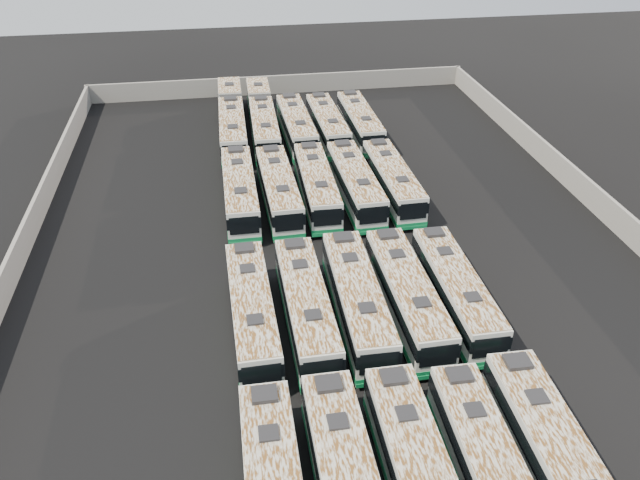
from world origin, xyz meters
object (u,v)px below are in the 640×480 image
(bus_midback_center, at_px, (317,186))
(bus_midback_far_right, at_px, (393,181))
(bus_midfront_center, at_px, (357,300))
(bus_midfront_far_right, at_px, (455,291))
(bus_midfront_far_left, at_px, (252,311))
(bus_midfront_right, at_px, (407,295))
(bus_midback_left, at_px, (279,190))
(bus_back_far_right, at_px, (360,123))
(bus_back_center, at_px, (297,127))
(bus_midfront_left, at_px, (306,307))
(bus_front_right, at_px, (490,473))
(bus_front_far_right, at_px, (556,462))
(bus_front_center, at_px, (420,480))
(bus_back_far_left, at_px, (232,119))
(bus_back_left, at_px, (262,118))
(bus_back_right, at_px, (328,125))
(bus_midback_right, at_px, (355,184))
(bus_midback_far_left, at_px, (240,192))

(bus_midback_center, distance_m, bus_midback_far_right, 6.45)
(bus_midfront_center, height_order, bus_midfront_far_right, bus_midfront_center)
(bus_midfront_far_left, xyz_separation_m, bus_midfront_right, (9.70, -0.03, 0.03))
(bus_midback_left, bearing_deg, bus_midfront_right, -68.85)
(bus_back_far_right, bearing_deg, bus_midfront_center, -103.25)
(bus_back_far_right, bearing_deg, bus_midfront_far_right, -90.69)
(bus_back_center, height_order, bus_back_far_right, bus_back_center)
(bus_midfront_left, xyz_separation_m, bus_midfront_far_right, (9.61, 0.15, -0.05))
(bus_front_right, relative_size, bus_front_far_right, 0.96)
(bus_front_center, distance_m, bus_back_far_left, 45.30)
(bus_midfront_far_right, height_order, bus_midback_far_right, bus_midback_far_right)
(bus_midback_far_right, bearing_deg, bus_midfront_center, -113.46)
(bus_front_center, bearing_deg, bus_back_left, 94.30)
(bus_back_right, bearing_deg, bus_back_far_right, -0.05)
(bus_front_center, height_order, bus_midback_far_right, bus_front_center)
(bus_midfront_far_right, height_order, bus_back_far_left, bus_back_far_left)
(bus_midfront_far_left, height_order, bus_back_center, bus_back_center)
(bus_midback_right, height_order, bus_back_far_left, bus_back_far_left)
(bus_midfront_left, height_order, bus_back_right, bus_midfront_left)
(bus_front_far_right, height_order, bus_back_center, bus_front_far_right)
(bus_front_right, bearing_deg, bus_midfront_right, 91.66)
(bus_midback_far_right, height_order, bus_back_left, bus_back_left)
(bus_back_left, distance_m, bus_back_right, 7.03)
(bus_midback_right, bearing_deg, bus_midback_center, 175.12)
(bus_midback_center, relative_size, bus_back_far_left, 0.63)
(bus_front_right, xyz_separation_m, bus_midfront_left, (-6.45, 13.13, 0.05))
(bus_midfront_center, distance_m, bus_midback_far_left, 16.82)
(bus_midback_far_right, distance_m, bus_back_center, 14.54)
(bus_midfront_left, distance_m, bus_midback_center, 16.08)
(bus_midfront_left, relative_size, bus_midback_far_left, 0.99)
(bus_front_center, xyz_separation_m, bus_midback_center, (-0.06, 28.73, -0.02))
(bus_midfront_far_right, relative_size, bus_midback_left, 0.97)
(bus_front_center, distance_m, bus_back_left, 44.86)
(bus_front_right, distance_m, bus_midback_far_left, 30.36)
(bus_midfront_center, bearing_deg, bus_midback_center, 90.93)
(bus_midback_center, height_order, bus_back_far_left, bus_back_far_left)
(bus_back_center, xyz_separation_m, bus_back_right, (3.18, 0.06, -0.04))
(bus_midfront_far_left, relative_size, bus_back_far_right, 1.00)
(bus_midfront_far_left, bearing_deg, bus_front_center, -64.69)
(bus_back_center, bearing_deg, bus_midfront_left, -97.74)
(bus_back_right, bearing_deg, bus_front_right, -91.31)
(bus_midback_center, bearing_deg, bus_midback_left, -174.79)
(bus_midfront_far_left, height_order, bus_midback_far_left, bus_midback_far_left)
(bus_midback_center, height_order, bus_back_left, bus_midback_center)
(bus_midfront_far_right, distance_m, bus_midback_center, 16.88)
(bus_midfront_far_left, distance_m, bus_back_center, 29.24)
(bus_back_far_left, distance_m, bus_back_left, 3.15)
(bus_front_far_right, bearing_deg, bus_back_left, 103.53)
(bus_midfront_right, distance_m, bus_midfront_far_right, 3.20)
(bus_midback_far_left, height_order, bus_back_right, bus_midback_far_left)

